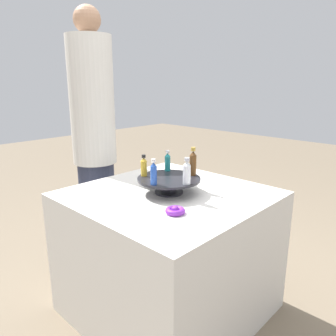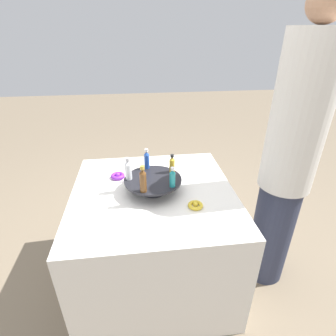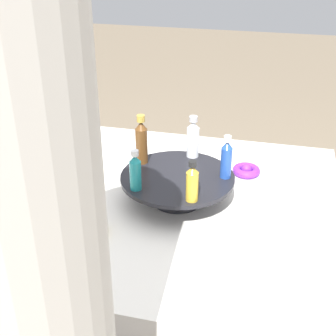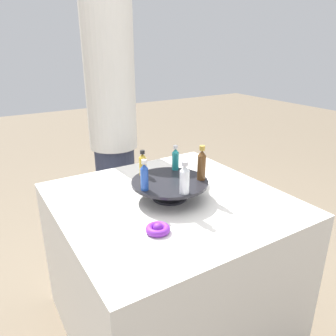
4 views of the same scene
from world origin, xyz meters
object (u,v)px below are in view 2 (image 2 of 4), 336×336
bottle_brown (143,180)px  bottle_teal (172,178)px  display_stand (153,182)px  person_figure (288,163)px  ribbon_bow_gold (195,205)px  bottle_gold (172,164)px  bottle_clear (128,169)px  ribbon_bow_purple (118,176)px  bottle_blue (147,159)px

bottle_brown → bottle_teal: size_ratio=1.31×
display_stand → bottle_brown: size_ratio=2.17×
display_stand → person_figure: (0.06, 0.77, 0.11)m
display_stand → ribbon_bow_gold: display_stand is taller
ribbon_bow_gold → bottle_gold: bearing=-159.6°
display_stand → bottle_gold: (-0.07, 0.12, 0.08)m
bottle_gold → person_figure: size_ratio=0.07×
bottle_clear → ribbon_bow_purple: bearing=-155.2°
bottle_brown → person_figure: bearing=94.2°
display_stand → bottle_teal: 0.16m
bottle_brown → person_figure: person_figure is taller
bottle_teal → bottle_clear: 0.26m
display_stand → bottle_clear: bearing=-97.2°
bottle_clear → bottle_brown: bearing=28.8°
bottle_brown → bottle_teal: 0.16m
person_figure → bottle_gold: bearing=-6.6°
bottle_brown → ribbon_bow_gold: 0.31m
person_figure → bottle_teal: bearing=7.3°
bottle_clear → ribbon_bow_purple: bottle_clear is taller
ribbon_bow_purple → ribbon_bow_gold: bearing=49.3°
bottle_blue → person_figure: 0.83m
display_stand → bottle_gold: bearing=118.8°
bottle_brown → ribbon_bow_purple: (-0.31, -0.16, -0.14)m
bottle_gold → bottle_clear: (0.05, -0.26, 0.01)m
display_stand → person_figure: person_figure is taller
display_stand → person_figure: size_ratio=0.19×
bottle_blue → person_figure: bearing=76.0°
bottle_blue → bottle_clear: bearing=-43.2°
bottle_clear → bottle_gold: bearing=100.8°
person_figure → display_stand: bearing=0.0°
bottle_brown → ribbon_bow_gold: (0.06, 0.27, -0.14)m
bottle_clear → person_figure: bearing=84.9°
bottle_blue → ribbon_bow_gold: size_ratio=1.58×
display_stand → ribbon_bow_purple: bearing=-130.7°
bottle_teal → ribbon_bow_purple: (-0.28, -0.31, -0.12)m
bottle_teal → person_figure: size_ratio=0.07×
bottle_blue → person_figure: person_figure is taller
bottle_blue → person_figure: size_ratio=0.07×
bottle_gold → bottle_clear: 0.26m
bottle_blue → ribbon_bow_purple: size_ratio=1.43×
ribbon_bow_purple → bottle_gold: bearing=70.7°
bottle_brown → bottle_teal: bottle_brown is taller
display_stand → bottle_brown: 0.17m
person_figure → bottle_blue: bearing=-9.3°
bottle_teal → person_figure: 0.68m
bottle_teal → ribbon_bow_gold: bearing=51.7°
bottle_teal → person_figure: bearing=92.6°
bottle_gold → ribbon_bow_gold: 0.30m
bottle_blue → bottle_teal: bearing=28.8°
bottle_brown → bottle_gold: size_ratio=1.32×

